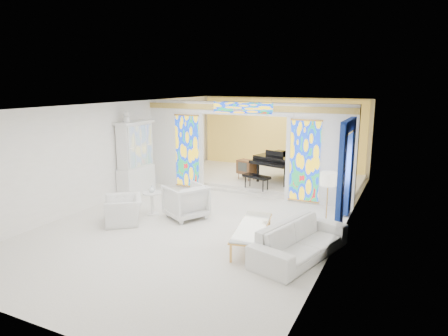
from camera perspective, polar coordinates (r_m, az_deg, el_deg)
The scene contains 24 objects.
floor at distance 11.40m, azimuth -1.21°, elevation -6.25°, with size 12.00×12.00×0.00m, color white.
ceiling at distance 10.83m, azimuth -1.28°, elevation 8.98°, with size 7.00×12.00×0.02m, color white.
wall_back at distance 16.52m, azimuth 8.24°, elevation 4.74°, with size 7.00×0.02×3.00m, color white.
wall_front at distance 6.46m, azimuth -26.37°, elevation -8.16°, with size 7.00×0.02×3.00m, color white.
wall_left at distance 12.96m, azimuth -15.20°, elevation 2.41°, with size 0.02×12.00×3.00m, color white.
wall_right at distance 9.97m, azimuth 17.01°, elevation -0.55°, with size 0.02×12.00×3.00m, color white.
partition_wall at distance 12.78m, azimuth 2.81°, elevation 3.38°, with size 7.00×0.22×3.00m.
stained_glass_left at distance 13.65m, azimuth -5.26°, elevation 2.41°, with size 0.90×0.04×2.40m, color gold.
stained_glass_right at distance 12.10m, azimuth 11.48°, elevation 0.96°, with size 0.90×0.04×2.40m, color gold.
stained_glass_transom at distance 12.55m, azimuth 2.68°, elevation 8.59°, with size 2.00×0.04×0.34m, color gold.
alcove_platform at distance 15.01m, azimuth 5.88°, elevation -1.43°, with size 6.80×3.80×0.18m, color white.
gold_curtain_back at distance 16.41m, azimuth 8.11°, elevation 4.69°, with size 6.70×0.10×2.90m, color #FACF57.
chandelier at distance 14.47m, azimuth 6.71°, elevation 7.92°, with size 0.48×0.48×0.30m, color gold.
blue_drapes at distance 10.64m, azimuth 17.09°, elevation 0.66°, with size 0.14×1.85×2.65m.
china_cabinet at distance 13.29m, azimuth -12.52°, elevation 1.33°, with size 0.56×1.46×2.72m.
armchair_left at distance 10.76m, azimuth -14.13°, elevation -5.84°, with size 1.05×0.92×0.69m, color white.
armchair_right at distance 10.84m, azimuth -5.49°, elevation -4.75°, with size 0.98×1.01×0.92m, color white.
sofa at distance 8.61m, azimuth 10.84°, elevation -10.16°, with size 2.49×0.97×0.73m, color white.
side_table at distance 11.22m, azimuth -10.24°, elevation -4.52°, with size 0.66×0.66×0.64m.
vase at distance 11.14m, azimuth -10.30°, elevation -2.96°, with size 0.18×0.18×0.19m, color silver.
coffee_table at distance 9.03m, azimuth 4.03°, elevation -8.50°, with size 1.04×2.14×0.46m.
floor_lamp at distance 9.52m, azimuth 14.65°, elevation -1.96°, with size 0.47×0.47×1.57m.
grand_piano at distance 14.18m, azimuth 9.17°, elevation 1.24°, with size 2.30×2.97×1.14m.
tv_console at distance 14.25m, azimuth 3.19°, elevation 0.15°, with size 0.70×0.57×0.71m.
Camera 1 is at (4.90, -9.64, 3.61)m, focal length 32.00 mm.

